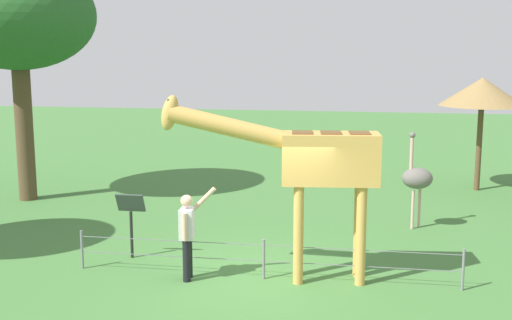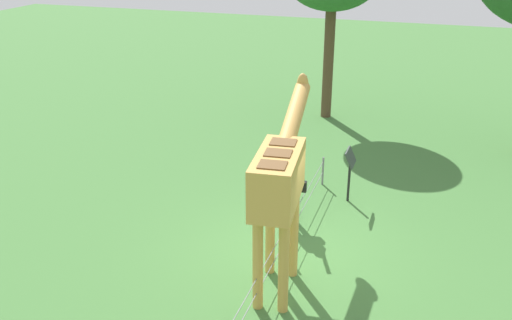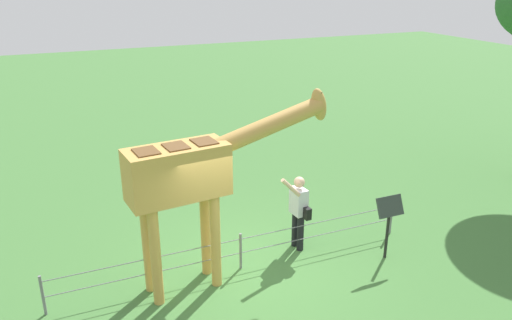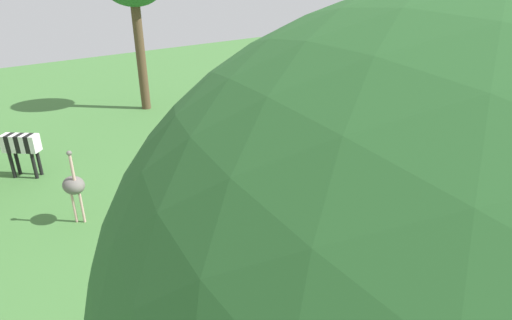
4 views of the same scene
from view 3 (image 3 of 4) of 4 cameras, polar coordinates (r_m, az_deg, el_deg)
ground_plane at (r=9.78m, az=-1.48°, el=-12.55°), size 60.00×60.00×0.00m
giraffe at (r=8.53m, az=-6.78°, el=-1.55°), size 3.93×0.91×3.38m
visitor at (r=10.11m, az=4.86°, el=-5.52°), size 0.64×0.58×1.70m
info_sign at (r=10.06m, az=14.93°, el=-6.05°), size 0.56×0.21×1.32m
wire_fence at (r=9.65m, az=-1.77°, el=-10.19°), size 7.05×0.05×0.75m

